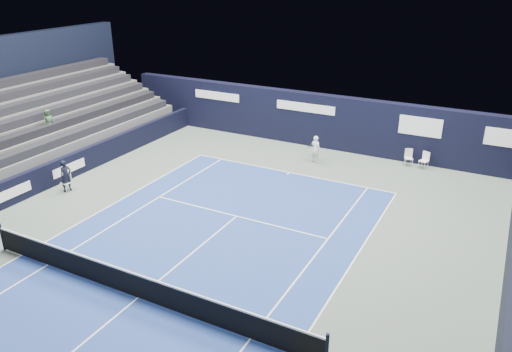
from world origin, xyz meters
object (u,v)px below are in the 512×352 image
(folding_chair_back_a, at_px, (409,154))
(line_judge_chair, at_px, (67,180))
(tennis_player, at_px, (316,149))
(folding_chair_back_b, at_px, (425,159))
(tennis_net, at_px, (136,285))

(folding_chair_back_a, relative_size, line_judge_chair, 1.02)
(folding_chair_back_a, relative_size, tennis_player, 0.61)
(folding_chair_back_b, distance_m, tennis_player, 5.71)
(tennis_player, bearing_deg, tennis_net, -92.50)
(folding_chair_back_a, height_order, tennis_net, tennis_net)
(tennis_net, bearing_deg, folding_chair_back_a, 71.92)
(folding_chair_back_a, height_order, line_judge_chair, folding_chair_back_a)
(folding_chair_back_b, bearing_deg, line_judge_chair, -123.07)
(line_judge_chair, xyz_separation_m, tennis_net, (8.40, -4.99, -0.01))
(line_judge_chair, height_order, tennis_net, tennis_net)
(folding_chair_back_b, xyz_separation_m, tennis_player, (-5.40, -1.83, 0.23))
(folding_chair_back_a, bearing_deg, folding_chair_back_b, -26.35)
(folding_chair_back_b, relative_size, line_judge_chair, 1.01)
(tennis_player, bearing_deg, folding_chair_back_a, 22.61)
(folding_chair_back_b, xyz_separation_m, tennis_net, (-6.01, -15.74, -0.01))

